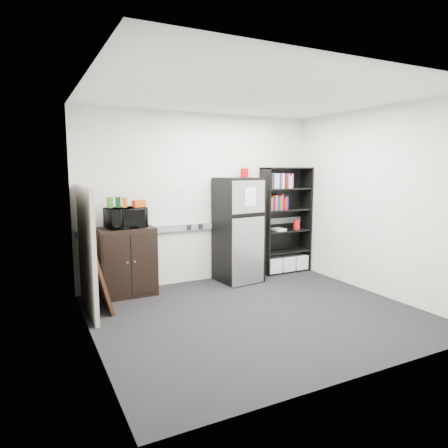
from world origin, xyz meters
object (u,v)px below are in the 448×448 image
microwave (126,218)px  bookshelf (285,221)px  cabinet (127,262)px  cubicle_partition (86,249)px  refrigerator (239,230)px

microwave → bookshelf: bearing=-9.6°
bookshelf → cabinet: bearing=-178.7°
cubicle_partition → cabinet: (0.60, 0.42, -0.32)m
bookshelf → cubicle_partition: 3.46m
cabinet → refrigerator: bearing=-2.5°
refrigerator → bookshelf: bearing=1.0°
cabinet → microwave: microwave is taller
cubicle_partition → cabinet: 0.80m
cubicle_partition → refrigerator: bearing=8.1°
refrigerator → microwave: bearing=171.0°
cubicle_partition → microwave: cubicle_partition is taller
cabinet → refrigerator: (1.80, -0.08, 0.35)m
cubicle_partition → cabinet: bearing=35.0°
microwave → refrigerator: (1.80, -0.06, -0.29)m
cubicle_partition → microwave: 0.80m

